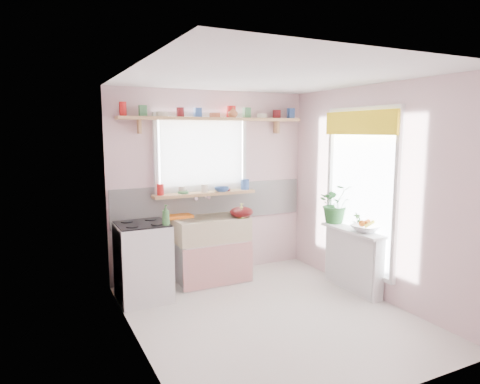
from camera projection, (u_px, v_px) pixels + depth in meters
name	position (u px, v px, depth m)	size (l,w,h in m)	color
room	(282.00, 178.00, 5.44)	(3.20, 3.20, 3.20)	silver
sink_unit	(211.00, 249.00, 5.60)	(0.95, 0.65, 1.11)	white
cooker	(143.00, 262.00, 4.96)	(0.58, 0.58, 0.93)	white
radiator_ledge	(353.00, 259.00, 5.28)	(0.22, 0.95, 0.78)	white
windowsill	(205.00, 194.00, 5.67)	(1.40, 0.22, 0.04)	tan
pine_shelf	(215.00, 119.00, 5.59)	(2.52, 0.24, 0.04)	tan
shelf_crockery	(215.00, 113.00, 5.58)	(2.47, 0.11, 0.12)	red
sill_crockery	(205.00, 188.00, 5.66)	(1.35, 0.11, 0.12)	red
dish_tray	(178.00, 216.00, 5.56)	(0.35, 0.26, 0.03)	orange
colander	(241.00, 212.00, 5.56)	(0.31, 0.31, 0.14)	#520E0F
jade_plant	(336.00, 203.00, 5.56)	(0.46, 0.40, 0.51)	#28642B
fruit_bowl	(366.00, 228.00, 5.08)	(0.33, 0.33, 0.08)	white
herb_pot	(357.00, 221.00, 5.22)	(0.11, 0.07, 0.20)	#315F26
soap_bottle_sink	(241.00, 211.00, 5.52)	(0.08, 0.09, 0.19)	#D8E465
sill_cup	(182.00, 190.00, 5.58)	(0.11, 0.11, 0.09)	beige
sill_bowl	(222.00, 189.00, 5.71)	(0.20, 0.20, 0.06)	#2E5697
shelf_vase	(233.00, 112.00, 5.62)	(0.13, 0.13, 0.14)	#B56237
cooker_bottle	(166.00, 215.00, 4.79)	(0.09, 0.09, 0.23)	#418244
fruit	(367.00, 223.00, 5.08)	(0.20, 0.14, 0.10)	#D65B12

